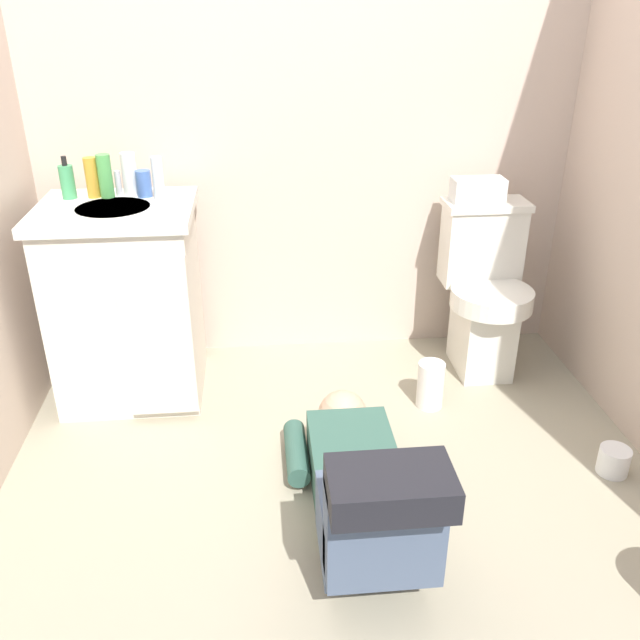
# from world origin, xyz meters

# --- Properties ---
(ground_plane) EXTENTS (2.82, 3.02, 0.04)m
(ground_plane) POSITION_xyz_m (0.00, 0.00, -0.02)
(ground_plane) COLOR #9D957D
(wall_back) EXTENTS (2.48, 0.08, 2.40)m
(wall_back) POSITION_xyz_m (0.00, 1.05, 1.20)
(wall_back) COLOR beige
(wall_back) RESTS_ON ground_plane
(toilet) EXTENTS (0.36, 0.46, 0.75)m
(toilet) POSITION_xyz_m (0.75, 0.74, 0.37)
(toilet) COLOR silver
(toilet) RESTS_ON ground_plane
(vanity_cabinet) EXTENTS (0.60, 0.53, 0.82)m
(vanity_cabinet) POSITION_xyz_m (-0.77, 0.67, 0.42)
(vanity_cabinet) COLOR silver
(vanity_cabinet) RESTS_ON ground_plane
(faucet) EXTENTS (0.02, 0.02, 0.10)m
(faucet) POSITION_xyz_m (-0.78, 0.82, 0.87)
(faucet) COLOR silver
(faucet) RESTS_ON vanity_cabinet
(person_plumber) EXTENTS (0.39, 1.06, 0.52)m
(person_plumber) POSITION_xyz_m (0.06, -0.26, 0.18)
(person_plumber) COLOR #33594C
(person_plumber) RESTS_ON ground_plane
(tissue_box) EXTENTS (0.22, 0.11, 0.10)m
(tissue_box) POSITION_xyz_m (0.71, 0.83, 0.80)
(tissue_box) COLOR silver
(tissue_box) RESTS_ON toilet
(soap_dispenser) EXTENTS (0.06, 0.06, 0.17)m
(soap_dispenser) POSITION_xyz_m (-0.97, 0.80, 0.89)
(soap_dispenser) COLOR #3F965C
(soap_dispenser) RESTS_ON vanity_cabinet
(bottle_amber) EXTENTS (0.05, 0.05, 0.16)m
(bottle_amber) POSITION_xyz_m (-0.87, 0.80, 0.90)
(bottle_amber) COLOR gold
(bottle_amber) RESTS_ON vanity_cabinet
(bottle_green) EXTENTS (0.06, 0.06, 0.17)m
(bottle_green) POSITION_xyz_m (-0.82, 0.80, 0.90)
(bottle_green) COLOR #4DA24D
(bottle_green) RESTS_ON vanity_cabinet
(bottle_white) EXTENTS (0.06, 0.06, 0.17)m
(bottle_white) POSITION_xyz_m (-0.73, 0.83, 0.90)
(bottle_white) COLOR white
(bottle_white) RESTS_ON vanity_cabinet
(bottle_blue) EXTENTS (0.06, 0.06, 0.10)m
(bottle_blue) POSITION_xyz_m (-0.67, 0.79, 0.87)
(bottle_blue) COLOR #446AB2
(bottle_blue) RESTS_ON vanity_cabinet
(bottle_clear) EXTENTS (0.04, 0.04, 0.17)m
(bottle_clear) POSITION_xyz_m (-0.61, 0.74, 0.90)
(bottle_clear) COLOR silver
(bottle_clear) RESTS_ON vanity_cabinet
(paper_towel_roll) EXTENTS (0.11, 0.11, 0.20)m
(paper_towel_roll) POSITION_xyz_m (0.45, 0.42, 0.10)
(paper_towel_roll) COLOR white
(paper_towel_roll) RESTS_ON ground_plane
(toilet_paper_roll) EXTENTS (0.11, 0.11, 0.10)m
(toilet_paper_roll) POSITION_xyz_m (1.00, -0.07, 0.05)
(toilet_paper_roll) COLOR white
(toilet_paper_roll) RESTS_ON ground_plane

